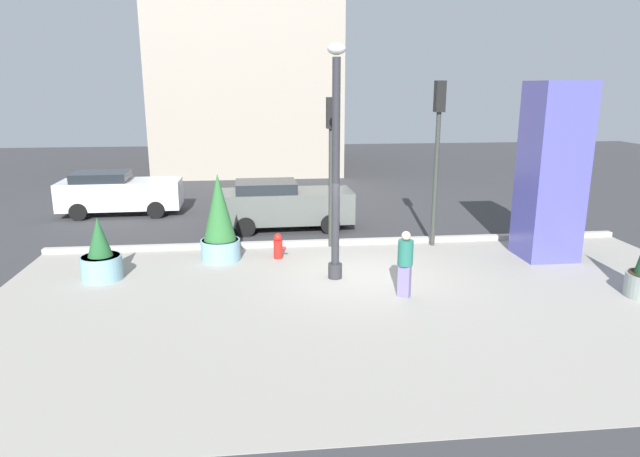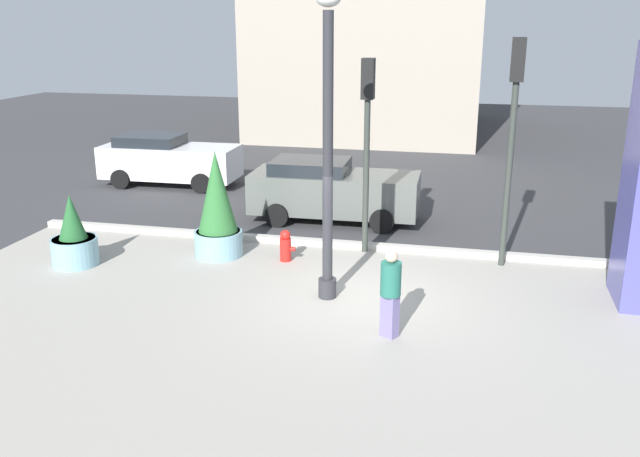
{
  "view_description": "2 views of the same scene",
  "coord_description": "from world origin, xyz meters",
  "px_view_note": "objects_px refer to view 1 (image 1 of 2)",
  "views": [
    {
      "loc": [
        -2.58,
        -13.68,
        4.86
      ],
      "look_at": [
        -1.17,
        -1.07,
        1.62
      ],
      "focal_mm": 31.49,
      "sensor_mm": 36.0,
      "label": 1
    },
    {
      "loc": [
        2.06,
        -12.47,
        5.38
      ],
      "look_at": [
        -0.56,
        -1.12,
        1.79
      ],
      "focal_mm": 38.47,
      "sensor_mm": 36.0,
      "label": 2
    }
  ],
  "objects_px": {
    "lamp_post": "(336,170)",
    "potted_plant_near_left": "(101,256)",
    "traffic_light_corner": "(438,137)",
    "car_far_lane": "(284,204)",
    "pedestrian_by_curb": "(405,261)",
    "fire_hydrant": "(278,246)",
    "potted_plant_mid_plaza": "(219,222)",
    "traffic_light_far_side": "(331,148)",
    "art_pillar_blue": "(552,172)",
    "car_intersection": "(119,193)"
  },
  "relations": [
    {
      "from": "fire_hydrant",
      "to": "traffic_light_far_side",
      "type": "xyz_separation_m",
      "value": [
        1.67,
        1.08,
        2.68
      ]
    },
    {
      "from": "car_far_lane",
      "to": "art_pillar_blue",
      "type": "bearing_deg",
      "value": -29.81
    },
    {
      "from": "potted_plant_near_left",
      "to": "traffic_light_corner",
      "type": "relative_size",
      "value": 0.33
    },
    {
      "from": "lamp_post",
      "to": "traffic_light_far_side",
      "type": "bearing_deg",
      "value": 84.8
    },
    {
      "from": "fire_hydrant",
      "to": "traffic_light_far_side",
      "type": "distance_m",
      "value": 3.33
    },
    {
      "from": "car_far_lane",
      "to": "potted_plant_mid_plaza",
      "type": "bearing_deg",
      "value": -119.62
    },
    {
      "from": "potted_plant_mid_plaza",
      "to": "traffic_light_far_side",
      "type": "xyz_separation_m",
      "value": [
        3.31,
        1.05,
        1.91
      ]
    },
    {
      "from": "traffic_light_corner",
      "to": "fire_hydrant",
      "type": "bearing_deg",
      "value": -170.18
    },
    {
      "from": "car_far_lane",
      "to": "pedestrian_by_curb",
      "type": "distance_m",
      "value": 7.33
    },
    {
      "from": "lamp_post",
      "to": "traffic_light_far_side",
      "type": "relative_size",
      "value": 1.29
    },
    {
      "from": "lamp_post",
      "to": "potted_plant_near_left",
      "type": "relative_size",
      "value": 3.55
    },
    {
      "from": "potted_plant_near_left",
      "to": "potted_plant_mid_plaza",
      "type": "height_order",
      "value": "potted_plant_mid_plaza"
    },
    {
      "from": "art_pillar_blue",
      "to": "fire_hydrant",
      "type": "height_order",
      "value": "art_pillar_blue"
    },
    {
      "from": "traffic_light_far_side",
      "to": "car_intersection",
      "type": "bearing_deg",
      "value": 144.49
    },
    {
      "from": "art_pillar_blue",
      "to": "fire_hydrant",
      "type": "relative_size",
      "value": 6.65
    },
    {
      "from": "traffic_light_corner",
      "to": "car_far_lane",
      "type": "distance_m",
      "value": 5.8
    },
    {
      "from": "car_intersection",
      "to": "pedestrian_by_curb",
      "type": "bearing_deg",
      "value": -48.47
    },
    {
      "from": "art_pillar_blue",
      "to": "traffic_light_far_side",
      "type": "relative_size",
      "value": 1.1
    },
    {
      "from": "fire_hydrant",
      "to": "car_intersection",
      "type": "distance_m",
      "value": 8.73
    },
    {
      "from": "potted_plant_mid_plaza",
      "to": "traffic_light_corner",
      "type": "height_order",
      "value": "traffic_light_corner"
    },
    {
      "from": "lamp_post",
      "to": "traffic_light_corner",
      "type": "distance_m",
      "value": 4.43
    },
    {
      "from": "car_far_lane",
      "to": "pedestrian_by_curb",
      "type": "xyz_separation_m",
      "value": [
        2.49,
        -6.89,
        0.02
      ]
    },
    {
      "from": "fire_hydrant",
      "to": "traffic_light_corner",
      "type": "bearing_deg",
      "value": 9.82
    },
    {
      "from": "traffic_light_corner",
      "to": "traffic_light_far_side",
      "type": "distance_m",
      "value": 3.2
    },
    {
      "from": "art_pillar_blue",
      "to": "traffic_light_corner",
      "type": "relative_size",
      "value": 1.0
    },
    {
      "from": "pedestrian_by_curb",
      "to": "potted_plant_near_left",
      "type": "bearing_deg",
      "value": 164.46
    },
    {
      "from": "lamp_post",
      "to": "fire_hydrant",
      "type": "relative_size",
      "value": 7.78
    },
    {
      "from": "car_far_lane",
      "to": "car_intersection",
      "type": "bearing_deg",
      "value": 154.71
    },
    {
      "from": "art_pillar_blue",
      "to": "fire_hydrant",
      "type": "distance_m",
      "value": 8.02
    },
    {
      "from": "lamp_post",
      "to": "car_intersection",
      "type": "distance_m",
      "value": 11.23
    },
    {
      "from": "traffic_light_corner",
      "to": "car_far_lane",
      "type": "height_order",
      "value": "traffic_light_corner"
    },
    {
      "from": "fire_hydrant",
      "to": "traffic_light_corner",
      "type": "relative_size",
      "value": 0.15
    },
    {
      "from": "car_far_lane",
      "to": "lamp_post",
      "type": "bearing_deg",
      "value": -78.98
    },
    {
      "from": "art_pillar_blue",
      "to": "pedestrian_by_curb",
      "type": "bearing_deg",
      "value": -151.21
    },
    {
      "from": "fire_hydrant",
      "to": "art_pillar_blue",
      "type": "bearing_deg",
      "value": -5.19
    },
    {
      "from": "potted_plant_near_left",
      "to": "car_intersection",
      "type": "height_order",
      "value": "car_intersection"
    },
    {
      "from": "car_far_lane",
      "to": "car_intersection",
      "type": "xyz_separation_m",
      "value": [
        -6.21,
        2.93,
        -0.01
      ]
    },
    {
      "from": "lamp_post",
      "to": "pedestrian_by_curb",
      "type": "relative_size",
      "value": 3.64
    },
    {
      "from": "traffic_light_far_side",
      "to": "car_far_lane",
      "type": "bearing_deg",
      "value": 118.44
    },
    {
      "from": "art_pillar_blue",
      "to": "traffic_light_corner",
      "type": "height_order",
      "value": "traffic_light_corner"
    },
    {
      "from": "potted_plant_near_left",
      "to": "traffic_light_corner",
      "type": "height_order",
      "value": "traffic_light_corner"
    },
    {
      "from": "potted_plant_mid_plaza",
      "to": "traffic_light_corner",
      "type": "xyz_separation_m",
      "value": [
        6.49,
        0.81,
        2.22
      ]
    },
    {
      "from": "potted_plant_near_left",
      "to": "car_far_lane",
      "type": "xyz_separation_m",
      "value": [
        4.92,
        4.83,
        0.24
      ]
    },
    {
      "from": "fire_hydrant",
      "to": "traffic_light_corner",
      "type": "xyz_separation_m",
      "value": [
        4.85,
        0.84,
        2.98
      ]
    },
    {
      "from": "lamp_post",
      "to": "car_intersection",
      "type": "bearing_deg",
      "value": 131.06
    },
    {
      "from": "traffic_light_far_side",
      "to": "car_far_lane",
      "type": "relative_size",
      "value": 0.99
    },
    {
      "from": "car_far_lane",
      "to": "pedestrian_by_curb",
      "type": "bearing_deg",
      "value": -70.12
    },
    {
      "from": "traffic_light_corner",
      "to": "potted_plant_near_left",
      "type": "bearing_deg",
      "value": -167.15
    },
    {
      "from": "fire_hydrant",
      "to": "pedestrian_by_curb",
      "type": "relative_size",
      "value": 0.47
    },
    {
      "from": "car_intersection",
      "to": "potted_plant_mid_plaza",
      "type": "bearing_deg",
      "value": -56.68
    }
  ]
}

